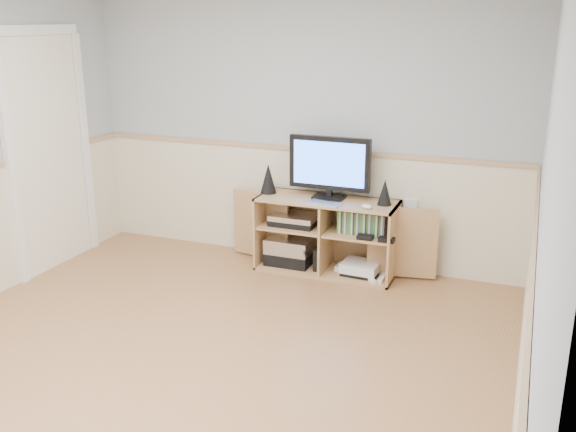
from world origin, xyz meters
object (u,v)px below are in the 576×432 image
at_px(monitor, 330,165).
at_px(game_consoles, 360,268).
at_px(keyboard, 325,203).
at_px(media_cabinet, 328,233).

bearing_deg(monitor, game_consoles, -11.08).
relative_size(keyboard, game_consoles, 0.64).
distance_m(monitor, keyboard, 0.34).
bearing_deg(keyboard, game_consoles, 37.93).
bearing_deg(game_consoles, media_cabinet, 167.84).
xyz_separation_m(monitor, game_consoles, (0.31, -0.06, -0.87)).
height_order(media_cabinet, monitor, monitor).
bearing_deg(keyboard, media_cabinet, 110.84).
bearing_deg(game_consoles, monitor, 168.92).
bearing_deg(media_cabinet, game_consoles, -12.16).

